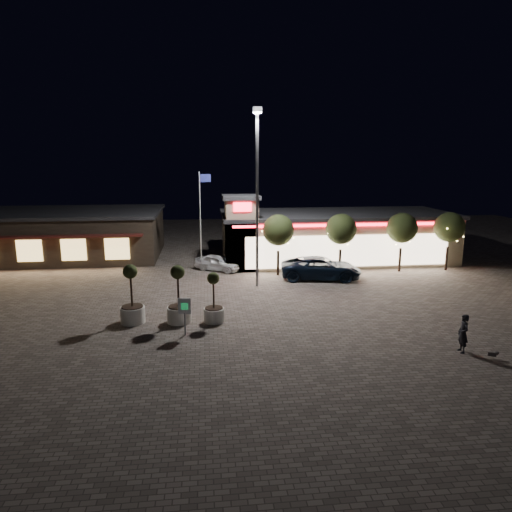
{
  "coord_description": "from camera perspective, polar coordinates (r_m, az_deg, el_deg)",
  "views": [
    {
      "loc": [
        -1.65,
        -23.49,
        9.09
      ],
      "look_at": [
        1.69,
        6.0,
        2.66
      ],
      "focal_mm": 32.0,
      "sensor_mm": 36.0,
      "label": 1
    }
  ],
  "objects": [
    {
      "name": "string_tree_c",
      "position": [
        38.27,
        17.78,
        3.34
      ],
      "size": [
        2.42,
        2.42,
        4.79
      ],
      "color": "#332319",
      "rests_on": "ground"
    },
    {
      "name": "planter_left",
      "position": [
        26.49,
        -15.22,
        -5.92
      ],
      "size": [
        1.37,
        1.37,
        3.36
      ],
      "color": "silver",
      "rests_on": "ground"
    },
    {
      "name": "ground",
      "position": [
        25.24,
        -2.31,
        -8.89
      ],
      "size": [
        90.0,
        90.0,
        0.0
      ],
      "primitive_type": "plane",
      "color": "#6E6259",
      "rests_on": "ground"
    },
    {
      "name": "string_tree_d",
      "position": [
        40.07,
        23.02,
        3.32
      ],
      "size": [
        2.42,
        2.42,
        4.79
      ],
      "color": "#332319",
      "rests_on": "ground"
    },
    {
      "name": "pickup_truck",
      "position": [
        35.09,
        8.12,
        -1.49
      ],
      "size": [
        6.47,
        3.84,
        1.69
      ],
      "primitive_type": "imported",
      "rotation": [
        0.0,
        0.0,
        1.39
      ],
      "color": "black",
      "rests_on": "ground"
    },
    {
      "name": "white_sedan",
      "position": [
        37.44,
        -4.77,
        -0.82
      ],
      "size": [
        4.13,
        3.4,
        1.33
      ],
      "primitive_type": "imported",
      "rotation": [
        0.0,
        0.0,
        1.01
      ],
      "color": "white",
      "rests_on": "ground"
    },
    {
      "name": "retail_building",
      "position": [
        41.43,
        9.26,
        2.51
      ],
      "size": [
        20.4,
        8.4,
        6.1
      ],
      "color": "tan",
      "rests_on": "ground"
    },
    {
      "name": "valet_sign",
      "position": [
        24.01,
        -8.92,
        -6.6
      ],
      "size": [
        0.66,
        0.16,
        2.01
      ],
      "color": "gray",
      "rests_on": "ground"
    },
    {
      "name": "planter_mid",
      "position": [
        26.0,
        -9.63,
        -6.03
      ],
      "size": [
        1.34,
        1.34,
        3.3
      ],
      "color": "silver",
      "rests_on": "ground"
    },
    {
      "name": "string_tree_a",
      "position": [
        35.38,
        2.81,
        3.23
      ],
      "size": [
        2.42,
        2.42,
        4.79
      ],
      "color": "#332319",
      "rests_on": "ground"
    },
    {
      "name": "planter_right",
      "position": [
        25.88,
        -5.29,
        -6.3
      ],
      "size": [
        1.17,
        1.17,
        2.87
      ],
      "color": "silver",
      "rests_on": "ground"
    },
    {
      "name": "restaurant_building",
      "position": [
        45.71,
        -22.08,
        2.61
      ],
      "size": [
        16.4,
        11.0,
        4.3
      ],
      "color": "#382D23",
      "rests_on": "ground"
    },
    {
      "name": "flagpole",
      "position": [
        36.75,
        -6.84,
        5.35
      ],
      "size": [
        0.95,
        0.1,
        8.0
      ],
      "color": "white",
      "rests_on": "ground"
    },
    {
      "name": "dog",
      "position": [
        24.08,
        27.56,
        -10.75
      ],
      "size": [
        0.48,
        0.3,
        0.26
      ],
      "color": "#59514C",
      "rests_on": "ground"
    },
    {
      "name": "floodlight_pole",
      "position": [
        31.77,
        0.15,
        8.49
      ],
      "size": [
        0.6,
        0.4,
        12.38
      ],
      "color": "gray",
      "rests_on": "ground"
    },
    {
      "name": "string_tree_b",
      "position": [
        36.51,
        10.59,
        3.31
      ],
      "size": [
        2.42,
        2.42,
        4.79
      ],
      "color": "#332319",
      "rests_on": "ground"
    },
    {
      "name": "pedestrian",
      "position": [
        23.97,
        24.47,
        -8.81
      ],
      "size": [
        0.49,
        0.71,
        1.87
      ],
      "primitive_type": "imported",
      "rotation": [
        0.0,
        0.0,
        -1.63
      ],
      "color": "black",
      "rests_on": "ground"
    }
  ]
}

